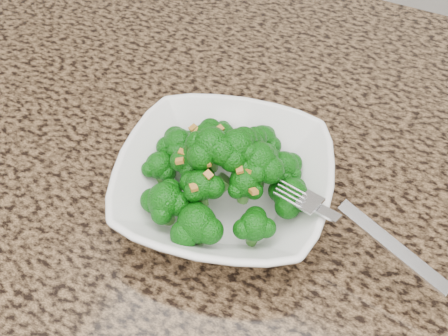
% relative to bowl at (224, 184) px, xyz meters
% --- Properties ---
extents(granite_counter, '(1.64, 1.04, 0.03)m').
position_rel_bowl_xyz_m(granite_counter, '(0.06, -0.08, -0.04)').
color(granite_counter, brown).
rests_on(granite_counter, cabinet).
extents(bowl, '(0.25, 0.25, 0.05)m').
position_rel_bowl_xyz_m(bowl, '(0.00, 0.00, 0.00)').
color(bowl, white).
rests_on(bowl, granite_counter).
extents(broccoli_pile, '(0.19, 0.19, 0.06)m').
position_rel_bowl_xyz_m(broccoli_pile, '(0.00, 0.00, 0.06)').
color(broccoli_pile, '#0C5B0A').
rests_on(broccoli_pile, bowl).
extents(garlic_topping, '(0.11, 0.11, 0.01)m').
position_rel_bowl_xyz_m(garlic_topping, '(-0.00, 0.00, 0.09)').
color(garlic_topping, '#BB802D').
rests_on(garlic_topping, broccoli_pile).
extents(fork, '(0.19, 0.08, 0.01)m').
position_rel_bowl_xyz_m(fork, '(0.11, -0.01, 0.03)').
color(fork, silver).
rests_on(fork, bowl).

